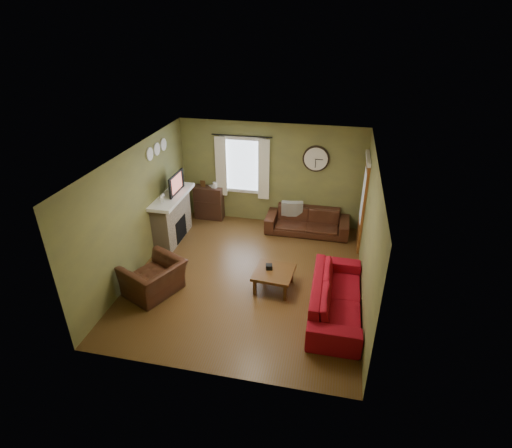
% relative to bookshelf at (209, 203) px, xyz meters
% --- Properties ---
extents(floor, '(4.60, 5.20, 0.00)m').
position_rel_bookshelf_xyz_m(floor, '(1.60, -2.42, -0.44)').
color(floor, '#523619').
rests_on(floor, ground).
extents(ceiling, '(4.60, 5.20, 0.00)m').
position_rel_bookshelf_xyz_m(ceiling, '(1.60, -2.42, 2.16)').
color(ceiling, white).
rests_on(ceiling, ground).
extents(wall_left, '(0.00, 5.20, 2.60)m').
position_rel_bookshelf_xyz_m(wall_left, '(-0.70, -2.42, 0.86)').
color(wall_left, olive).
rests_on(wall_left, ground).
extents(wall_right, '(0.00, 5.20, 2.60)m').
position_rel_bookshelf_xyz_m(wall_right, '(3.90, -2.42, 0.86)').
color(wall_right, olive).
rests_on(wall_right, ground).
extents(wall_back, '(4.60, 0.00, 2.60)m').
position_rel_bookshelf_xyz_m(wall_back, '(1.60, 0.18, 0.86)').
color(wall_back, olive).
rests_on(wall_back, ground).
extents(wall_front, '(4.60, 0.00, 2.60)m').
position_rel_bookshelf_xyz_m(wall_front, '(1.60, -5.02, 0.86)').
color(wall_front, olive).
rests_on(wall_front, ground).
extents(fireplace, '(0.40, 1.40, 1.10)m').
position_rel_bookshelf_xyz_m(fireplace, '(-0.50, -1.27, 0.11)').
color(fireplace, tan).
rests_on(fireplace, floor).
extents(firebox, '(0.04, 0.60, 0.55)m').
position_rel_bookshelf_xyz_m(firebox, '(-0.31, -1.27, -0.14)').
color(firebox, black).
rests_on(firebox, fireplace).
extents(mantel, '(0.58, 1.60, 0.08)m').
position_rel_bookshelf_xyz_m(mantel, '(-0.47, -1.27, 0.70)').
color(mantel, white).
rests_on(mantel, fireplace).
extents(tv, '(0.08, 0.60, 0.35)m').
position_rel_bookshelf_xyz_m(tv, '(-0.45, -1.12, 0.91)').
color(tv, black).
rests_on(tv, mantel).
extents(tv_screen, '(0.02, 0.62, 0.36)m').
position_rel_bookshelf_xyz_m(tv_screen, '(-0.37, -1.12, 0.97)').
color(tv_screen, '#994C3F').
rests_on(tv_screen, mantel).
extents(medallion_left, '(0.28, 0.28, 0.03)m').
position_rel_bookshelf_xyz_m(medallion_left, '(-0.68, -1.62, 1.81)').
color(medallion_left, white).
rests_on(medallion_left, wall_left).
extents(medallion_mid, '(0.28, 0.28, 0.03)m').
position_rel_bookshelf_xyz_m(medallion_mid, '(-0.68, -1.27, 1.81)').
color(medallion_mid, white).
rests_on(medallion_mid, wall_left).
extents(medallion_right, '(0.28, 0.28, 0.03)m').
position_rel_bookshelf_xyz_m(medallion_right, '(-0.68, -0.92, 1.81)').
color(medallion_right, white).
rests_on(medallion_right, wall_left).
extents(window_pane, '(1.00, 0.02, 1.30)m').
position_rel_bookshelf_xyz_m(window_pane, '(0.90, 0.16, 1.06)').
color(window_pane, silver).
rests_on(window_pane, wall_back).
extents(curtain_rod, '(0.03, 0.03, 1.50)m').
position_rel_bookshelf_xyz_m(curtain_rod, '(0.90, 0.06, 1.83)').
color(curtain_rod, black).
rests_on(curtain_rod, wall_back).
extents(curtain_left, '(0.28, 0.04, 1.55)m').
position_rel_bookshelf_xyz_m(curtain_left, '(0.35, 0.06, 1.01)').
color(curtain_left, white).
rests_on(curtain_left, wall_back).
extents(curtain_right, '(0.28, 0.04, 1.55)m').
position_rel_bookshelf_xyz_m(curtain_right, '(1.45, 0.06, 1.01)').
color(curtain_right, white).
rests_on(curtain_right, wall_back).
extents(wall_clock, '(0.64, 0.06, 0.64)m').
position_rel_bookshelf_xyz_m(wall_clock, '(2.70, 0.13, 1.36)').
color(wall_clock, white).
rests_on(wall_clock, wall_back).
extents(door, '(0.05, 0.90, 2.10)m').
position_rel_bookshelf_xyz_m(door, '(3.87, -0.57, 0.61)').
color(door, brown).
rests_on(door, floor).
extents(bookshelf, '(0.75, 0.32, 0.89)m').
position_rel_bookshelf_xyz_m(bookshelf, '(0.00, 0.00, 0.00)').
color(bookshelf, '#311C14').
rests_on(bookshelf, floor).
extents(book, '(0.26, 0.26, 0.02)m').
position_rel_bookshelf_xyz_m(book, '(0.05, 0.01, 0.52)').
color(book, '#4A2D14').
rests_on(book, bookshelf).
extents(sofa_brown, '(2.04, 0.80, 0.60)m').
position_rel_bookshelf_xyz_m(sofa_brown, '(2.62, -0.24, -0.15)').
color(sofa_brown, '#381C11').
rests_on(sofa_brown, floor).
extents(pillow_left, '(0.40, 0.13, 0.39)m').
position_rel_bookshelf_xyz_m(pillow_left, '(2.15, -0.12, 0.11)').
color(pillow_left, gray).
rests_on(pillow_left, sofa_brown).
extents(pillow_right, '(0.42, 0.19, 0.40)m').
position_rel_bookshelf_xyz_m(pillow_right, '(2.28, -0.11, 0.11)').
color(pillow_right, gray).
rests_on(pillow_right, sofa_brown).
extents(sofa_red, '(0.89, 2.29, 0.67)m').
position_rel_bookshelf_xyz_m(sofa_red, '(3.43, -3.15, -0.11)').
color(sofa_red, maroon).
rests_on(sofa_red, floor).
extents(armchair, '(1.27, 1.33, 0.68)m').
position_rel_bookshelf_xyz_m(armchair, '(-0.05, -3.32, -0.10)').
color(armchair, '#381C11').
rests_on(armchair, floor).
extents(coffee_table, '(0.81, 0.81, 0.40)m').
position_rel_bookshelf_xyz_m(coffee_table, '(2.20, -2.69, -0.24)').
color(coffee_table, '#4A2D14').
rests_on(coffee_table, floor).
extents(tissue_box, '(0.15, 0.15, 0.10)m').
position_rel_bookshelf_xyz_m(tissue_box, '(2.09, -2.63, -0.04)').
color(tissue_box, black).
rests_on(tissue_box, coffee_table).
extents(wine_glass_a, '(0.07, 0.07, 0.21)m').
position_rel_bookshelf_xyz_m(wine_glass_a, '(-0.45, -1.81, 0.84)').
color(wine_glass_a, white).
rests_on(wine_glass_a, mantel).
extents(wine_glass_b, '(0.07, 0.07, 0.21)m').
position_rel_bookshelf_xyz_m(wine_glass_b, '(-0.45, -1.71, 0.84)').
color(wine_glass_b, white).
rests_on(wine_glass_b, mantel).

